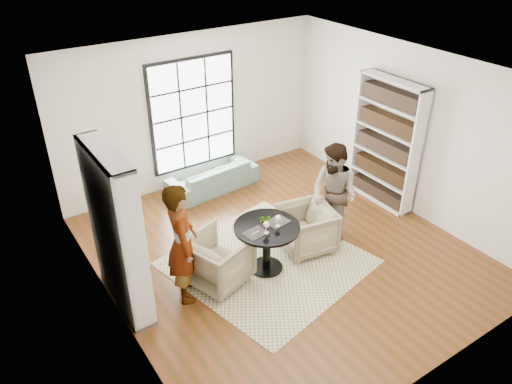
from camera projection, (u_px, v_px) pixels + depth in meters
ground at (282, 251)px, 8.29m from camera, size 6.00×6.00×0.00m
room_shell at (264, 172)px, 8.04m from camera, size 6.00×6.01×6.00m
rug at (268, 262)px, 8.02m from camera, size 3.18×3.18×0.01m
pedestal_table at (267, 238)px, 7.60m from camera, size 1.01×1.01×0.80m
sofa at (212, 177)px, 9.94m from camera, size 1.90×0.89×0.54m
armchair_left at (218, 260)px, 7.45m from camera, size 1.09×1.07×0.79m
armchair_right at (306, 229)px, 8.17m from camera, size 0.98×0.96×0.77m
person_left at (182, 243)px, 6.91m from camera, size 0.64×0.78×1.85m
person_right at (334, 194)px, 8.19m from camera, size 0.79×0.94×1.74m
placemat_left at (256, 233)px, 7.33m from camera, size 0.37×0.30×0.01m
placemat_right at (278, 222)px, 7.59m from camera, size 0.37×0.30×0.01m
cutlery_left at (256, 233)px, 7.33m from camera, size 0.17×0.24×0.01m
cutlery_right at (278, 221)px, 7.59m from camera, size 0.17×0.24×0.01m
wine_glass_left at (266, 225)px, 7.26m from camera, size 0.09×0.09×0.20m
wine_glass_right at (278, 219)px, 7.42m from camera, size 0.09×0.09×0.19m
flower_centerpiece at (265, 221)px, 7.45m from camera, size 0.18×0.15×0.19m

